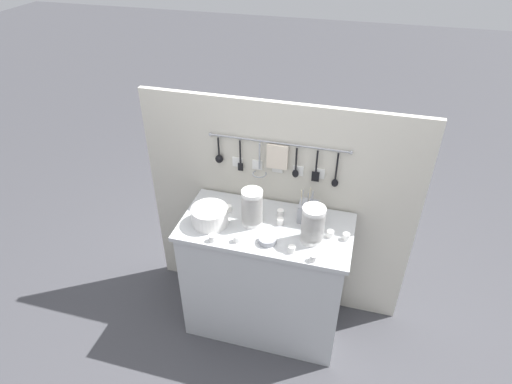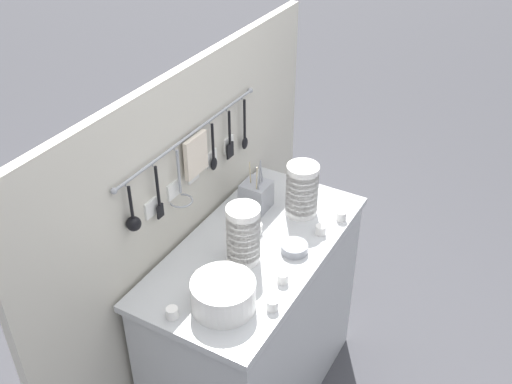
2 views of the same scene
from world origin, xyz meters
name	(u,v)px [view 1 (image 1 of 2)]	position (x,y,z in m)	size (l,w,h in m)	color
ground_plane	(265,320)	(0.00, 0.00, 0.00)	(20.00, 20.00, 0.00)	#424247
counter	(265,277)	(0.00, 0.00, 0.47)	(1.13, 0.57, 0.95)	#B7BABC
back_wall	(277,210)	(0.00, 0.32, 0.84)	(1.93, 0.11, 1.67)	beige
bowl_stack_nested_right	(252,207)	(-0.09, 0.00, 1.07)	(0.14, 0.14, 0.25)	white
bowl_stack_wide_centre	(313,224)	(0.31, -0.06, 1.07)	(0.14, 0.14, 0.25)	white
plate_stack	(210,216)	(-0.36, -0.07, 1.00)	(0.24, 0.24, 0.12)	white
steel_mixing_bowl	(267,240)	(0.05, -0.16, 0.96)	(0.11, 0.11, 0.04)	#93969E
cutlery_caddy	(308,211)	(0.25, 0.13, 1.01)	(0.12, 0.12, 0.25)	#93969E
cup_edge_far	(212,238)	(-0.29, -0.23, 0.97)	(0.04, 0.04, 0.04)	white
cup_back_left	(313,258)	(0.35, -0.24, 0.97)	(0.04, 0.04, 0.04)	white
cup_centre	(198,205)	(-0.50, 0.06, 0.97)	(0.04, 0.04, 0.04)	white
cup_front_left	(280,221)	(0.08, 0.04, 0.97)	(0.04, 0.04, 0.04)	white
cup_edge_near	(346,237)	(0.51, 0.00, 0.97)	(0.04, 0.04, 0.04)	white
cup_mid_row	(228,208)	(-0.29, 0.08, 0.97)	(0.04, 0.04, 0.04)	white
cup_by_caddy	(280,213)	(0.07, 0.13, 0.97)	(0.04, 0.04, 0.04)	white
cup_back_right	(237,239)	(-0.14, -0.20, 0.97)	(0.04, 0.04, 0.04)	white
cup_front_right	(330,234)	(0.42, 0.00, 0.97)	(0.04, 0.04, 0.04)	white
cup_beside_plates	(292,249)	(0.21, -0.20, 0.97)	(0.04, 0.04, 0.04)	white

